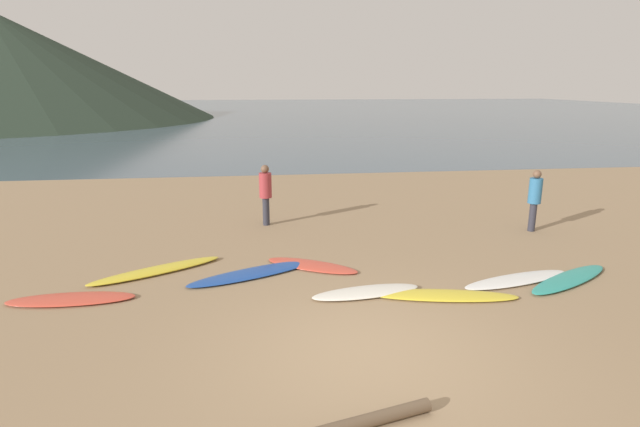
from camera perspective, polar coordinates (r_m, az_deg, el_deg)
name	(u,v)px	position (r m, az deg, el deg)	size (l,w,h in m)	color
ground_plane	(302,200)	(16.53, -2.12, 1.60)	(120.00, 120.00, 0.20)	#997C5B
ocean_water	(265,111)	(70.30, -6.27, 11.54)	(140.00, 100.00, 0.01)	#475B6B
surfboard_0	(71,299)	(9.67, -26.51, -8.73)	(2.13, 0.59, 0.07)	#D84C38
surfboard_1	(157,270)	(10.41, -18.12, -6.17)	(2.64, 0.46, 0.10)	yellow
surfboard_2	(253,273)	(9.88, -7.69, -6.75)	(2.63, 0.57, 0.08)	#1E479E
surfboard_3	(312,265)	(10.20, -0.94, -5.94)	(1.98, 0.59, 0.06)	#D84C38
surfboard_4	(366,292)	(8.97, 5.28, -8.90)	(1.99, 0.54, 0.09)	silver
surfboard_5	(442,295)	(9.08, 13.78, -9.05)	(2.61, 0.53, 0.07)	yellow
surfboard_6	(517,280)	(10.17, 21.51, -7.02)	(2.35, 0.51, 0.08)	white
surfboard_7	(569,279)	(10.60, 26.54, -6.69)	(2.39, 0.50, 0.09)	teal
person_0	(266,190)	(13.05, -6.23, 2.68)	(0.32, 0.32, 1.59)	#2D2D38
person_1	(535,195)	(13.53, 23.28, 1.90)	(0.31, 0.31, 1.55)	#2D2D38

